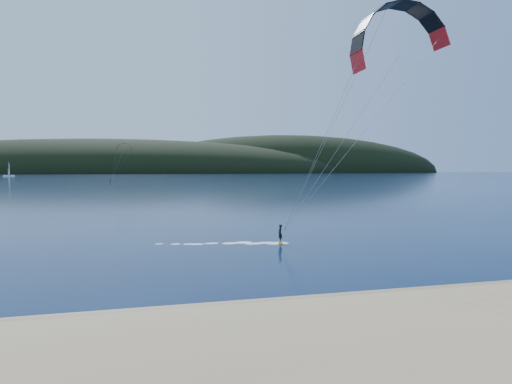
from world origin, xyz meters
TOP-DOWN VIEW (x-y plane):
  - ground at (0.00, 0.00)m, footprint 1800.00×1800.00m
  - wet_sand at (0.00, 4.50)m, footprint 220.00×2.50m
  - headland at (0.63, 745.28)m, footprint 1200.00×310.00m
  - kitesurfer_near at (13.07, 14.28)m, footprint 21.45×9.82m
  - kitesurfer_far at (-14.99, 193.08)m, footprint 10.69×5.90m
  - sailboat at (-123.57, 407.62)m, footprint 9.28×5.93m

SIDE VIEW (x-z plane):
  - ground at x=0.00m, z-range 0.00..0.00m
  - headland at x=0.63m, z-range -70.00..70.00m
  - wet_sand at x=0.00m, z-range 0.00..0.10m
  - sailboat at x=-123.57m, z-range -5.59..7.52m
  - kitesurfer_near at x=13.07m, z-range 5.08..22.90m
  - kitesurfer_far at x=-14.99m, z-range 6.11..23.37m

